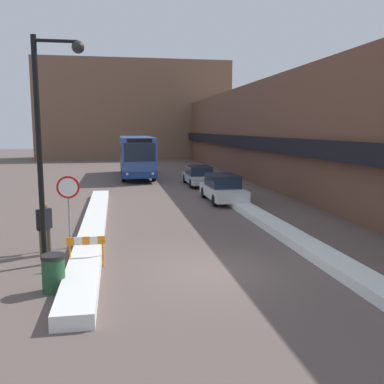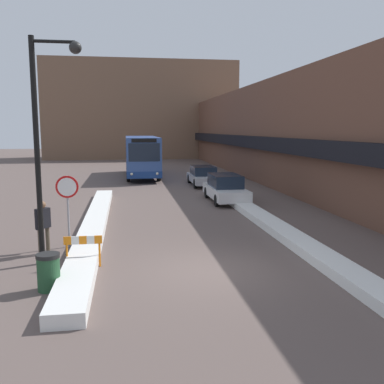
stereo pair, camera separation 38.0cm
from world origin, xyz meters
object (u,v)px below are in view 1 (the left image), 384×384
Objects in this scene: construction_barricade at (86,246)px; parked_car_front at (223,188)px; street_lamp at (48,127)px; pedestrian at (44,223)px; city_bus at (136,155)px; stop_sign at (68,196)px; parked_car_middle at (199,176)px; trash_bin at (53,273)px.

parked_car_front is at bearing 57.52° from construction_barricade.
street_lamp is 3.24m from pedestrian.
street_lamp is at bearing -98.75° from city_bus.
pedestrian is (-0.70, -0.72, -0.75)m from stop_sign.
stop_sign reaches higher than construction_barricade.
parked_car_middle is 18.90m from construction_barricade.
stop_sign is at bearing -131.83° from parked_car_front.
construction_barricade is (-6.77, -17.65, -0.04)m from parked_car_middle.
parked_car_front is (4.16, -13.30, -1.07)m from city_bus.
construction_barricade is (-2.61, -23.93, -1.16)m from city_bus.
stop_sign is 0.37× the size of street_lamp.
street_lamp reaches higher than parked_car_front.
parked_car_middle is at bearing 12.76° from pedestrian.
stop_sign is at bearing -115.93° from parked_car_middle.
pedestrian is (-0.41, 1.03, -3.04)m from street_lamp.
street_lamp is (-7.76, -17.11, 3.39)m from parked_car_middle.
pedestrian is at bearing -134.26° from stop_sign.
parked_car_front reaches higher than trash_bin.
stop_sign is (-7.46, -8.34, 1.05)m from parked_car_front.
city_bus is at bearing 82.67° from trash_bin.
parked_car_middle is 18.03m from pedestrian.
trash_bin is at bearing -111.68° from construction_barricade.
street_lamp is 3.79× the size of pedestrian.
parked_car_front is at bearing 58.90° from trash_bin.
parked_car_front is at bearing -2.34° from pedestrian.
city_bus is 21.89m from stop_sign.
pedestrian is (-8.17, -16.07, 0.35)m from parked_car_middle.
street_lamp is at bearing 97.48° from trash_bin.
street_lamp is 6.99× the size of trash_bin.
parked_car_front is 4.20× the size of construction_barricade.
parked_car_middle reaches higher than trash_bin.
trash_bin is (0.30, -2.27, -3.62)m from street_lamp.
pedestrian is 1.84× the size of trash_bin.
parked_car_front is 11.24m from stop_sign.
parked_car_middle is at bearing 65.61° from street_lamp.
construction_barricade is at bearing -122.48° from parked_car_front.
parked_car_middle is at bearing 69.01° from construction_barricade.
pedestrian is at bearing 111.56° from street_lamp.
parked_car_middle is 4.81× the size of trash_bin.
pedestrian is at bearing 102.07° from trash_bin.
pedestrian is (-8.17, -9.06, 0.30)m from parked_car_front.
city_bus is at bearing 123.49° from parked_car_middle.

